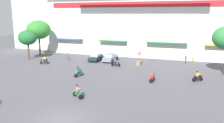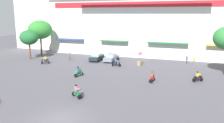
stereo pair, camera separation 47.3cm
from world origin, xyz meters
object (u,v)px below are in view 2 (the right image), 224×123
Objects in this scene: parked_car_1 at (111,57)px; scooter_rider_3 at (116,63)px; parked_car_0 at (97,57)px; scooter_rider_5 at (79,72)px; pedestrian_3 at (69,56)px; scooter_rider_2 at (77,92)px; pedestrian_4 at (194,60)px; plaza_tree_2 at (29,38)px; plaza_tree_0 at (40,30)px; balloon_vendor_cart at (140,60)px; scooter_rider_0 at (45,60)px; scooter_rider_6 at (152,77)px; pedestrian_0 at (187,59)px; scooter_rider_1 at (198,77)px.

parked_car_1 is 4.43m from scooter_rider_3.
parked_car_0 is 6.25m from scooter_rider_3.
pedestrian_3 reaches higher than scooter_rider_5.
scooter_rider_2 is 23.86m from pedestrian_4.
plaza_tree_2 reaches higher than scooter_rider_3.
plaza_tree_0 is at bearing 174.48° from parked_car_1.
parked_car_1 is 2.85× the size of scooter_rider_5.
plaza_tree_0 is 23.72m from balloon_vendor_cart.
pedestrian_3 is (9.07, -3.44, -4.55)m from plaza_tree_0.
parked_car_0 is 2.54× the size of pedestrian_4.
scooter_rider_0 is 19.25m from scooter_rider_2.
pedestrian_4 is (25.44, 7.24, 0.35)m from scooter_rider_0.
pedestrian_4 is (17.81, 1.41, 0.27)m from parked_car_0.
parked_car_1 is at bearing 12.20° from plaza_tree_2.
scooter_rider_6 is at bearing -48.44° from parked_car_1.
pedestrian_0 is at bearing 137.47° from pedestrian_4.
parked_car_1 is at bearing -175.73° from pedestrian_4.
balloon_vendor_cart reaches higher than scooter_rider_5.
plaza_tree_0 is at bearing 102.10° from plaza_tree_2.
plaza_tree_2 is 13.96m from parked_car_0.
scooter_rider_6 is at bearing -158.85° from scooter_rider_1.
pedestrian_4 reaches higher than scooter_rider_3.
plaza_tree_0 is 4.62× the size of pedestrian_3.
scooter_rider_3 is (2.29, -3.78, -0.14)m from parked_car_1.
parked_car_1 is 3.06× the size of scooter_rider_1.
scooter_rider_1 is at bearing 41.20° from scooter_rider_2.
scooter_rider_1 is 11.96m from balloon_vendor_cart.
plaza_tree_2 is at bearing 163.59° from scooter_rider_6.
balloon_vendor_cart is (6.68, 10.16, 0.33)m from scooter_rider_5.
plaza_tree_0 is 29.81m from scooter_rider_2.
plaza_tree_2 is at bearing 178.98° from scooter_rider_3.
scooter_rider_6 is 13.21m from pedestrian_4.
scooter_rider_6 is 0.96× the size of pedestrian_0.
scooter_rider_1 is at bearing -86.60° from pedestrian_4.
scooter_rider_3 is 8.61m from scooter_rider_5.
pedestrian_3 is at bearing -172.78° from pedestrian_4.
scooter_rider_5 is 20.16m from pedestrian_0.
plaza_tree_2 is at bearing -171.58° from pedestrian_4.
scooter_rider_0 is 0.64× the size of balloon_vendor_cart.
pedestrian_3 reaches higher than parked_car_1.
plaza_tree_0 is 4.33× the size of pedestrian_4.
scooter_rider_0 is (-10.52, -6.12, -0.10)m from parked_car_1.
pedestrian_0 is at bearing 73.82° from scooter_rider_6.
scooter_rider_5 is at bearing 116.58° from scooter_rider_2.
parked_car_0 is at bearing -175.47° from pedestrian_4.
pedestrian_3 reaches higher than scooter_rider_0.
pedestrian_3 is at bearing 163.30° from scooter_rider_1.
pedestrian_4 is (-0.59, 9.97, 0.40)m from scooter_rider_1.
plaza_tree_2 reaches higher than pedestrian_3.
pedestrian_3 is at bearing 152.53° from scooter_rider_6.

